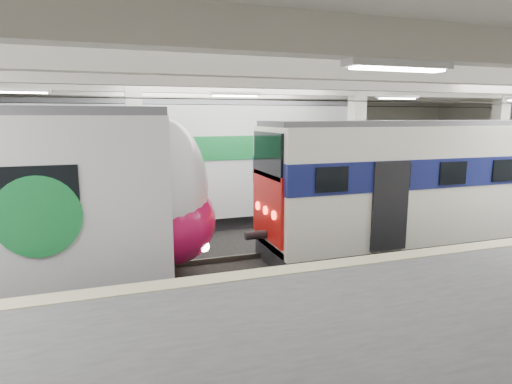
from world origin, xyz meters
name	(u,v)px	position (x,y,z in m)	size (l,w,h in m)	color
station_hall	(280,160)	(0.00, -1.74, 3.24)	(36.00, 24.00, 5.75)	black
older_rer	(443,181)	(6.46, 0.00, 2.17)	(12.39, 2.74, 4.13)	white
far_train	(159,163)	(-2.04, 5.50, 2.50)	(15.45, 3.63, 4.85)	silver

